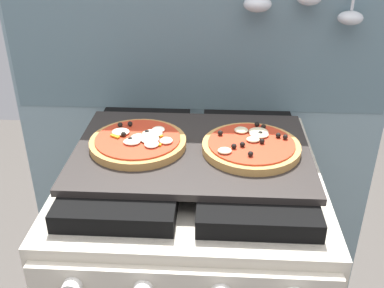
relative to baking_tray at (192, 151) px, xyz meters
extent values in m
cube|color=#7A939E|center=(0.00, 0.34, -0.13)|extent=(1.10, 0.03, 1.55)
cube|color=slate|center=(0.00, 0.32, 0.24)|extent=(1.08, 0.00, 0.56)
ellipsoid|color=silver|center=(0.15, 0.29, 0.28)|extent=(0.07, 0.06, 0.04)
ellipsoid|color=silver|center=(0.39, 0.29, 0.24)|extent=(0.07, 0.06, 0.04)
cube|color=black|center=(0.00, 0.00, -0.05)|extent=(0.59, 0.59, 0.01)
cube|color=black|center=(-0.14, 0.00, -0.03)|extent=(0.24, 0.51, 0.04)
cube|color=black|center=(0.14, 0.00, -0.03)|extent=(0.24, 0.51, 0.04)
cube|color=beige|center=(0.00, -0.31, -0.11)|extent=(0.58, 0.02, 0.07)
cube|color=#2D2826|center=(0.00, 0.00, 0.00)|extent=(0.54, 0.38, 0.02)
cylinder|color=#C18947|center=(-0.13, 0.00, 0.02)|extent=(0.22, 0.22, 0.02)
cylinder|color=red|center=(-0.13, 0.00, 0.03)|extent=(0.20, 0.20, 0.00)
ellipsoid|color=#F4EACC|center=(-0.10, 0.01, 0.03)|extent=(0.03, 0.03, 0.01)
ellipsoid|color=#F4EACC|center=(-0.09, -0.03, 0.03)|extent=(0.03, 0.04, 0.01)
ellipsoid|color=#F4EACC|center=(-0.08, 0.04, 0.03)|extent=(0.03, 0.03, 0.01)
ellipsoid|color=#F4EACC|center=(-0.13, -0.03, 0.03)|extent=(0.04, 0.03, 0.01)
ellipsoid|color=#F4EACC|center=(-0.12, -0.01, 0.03)|extent=(0.04, 0.04, 0.01)
ellipsoid|color=#F4EACC|center=(-0.17, 0.02, 0.03)|extent=(0.04, 0.04, 0.01)
ellipsoid|color=#F4EACC|center=(-0.09, 0.02, 0.03)|extent=(0.05, 0.04, 0.01)
ellipsoid|color=#F4EACC|center=(-0.06, -0.02, 0.03)|extent=(0.03, 0.03, 0.01)
ellipsoid|color=#F4EACC|center=(-0.10, -0.01, 0.03)|extent=(0.04, 0.04, 0.01)
sphere|color=black|center=(-0.18, 0.05, 0.04)|extent=(0.01, 0.01, 0.01)
sphere|color=black|center=(-0.11, 0.02, 0.04)|extent=(0.01, 0.01, 0.01)
cube|color=gold|center=(-0.08, 0.01, 0.03)|extent=(0.02, 0.02, 0.00)
sphere|color=black|center=(-0.15, 0.06, 0.04)|extent=(0.01, 0.01, 0.01)
cube|color=gold|center=(-0.18, 0.00, 0.03)|extent=(0.02, 0.02, 0.00)
sphere|color=black|center=(-0.16, 0.01, 0.04)|extent=(0.01, 0.01, 0.01)
sphere|color=black|center=(-0.14, -0.02, 0.04)|extent=(0.01, 0.01, 0.01)
cube|color=gold|center=(-0.08, -0.03, 0.03)|extent=(0.02, 0.01, 0.00)
cylinder|color=tan|center=(0.13, -0.01, 0.02)|extent=(0.22, 0.22, 0.02)
cylinder|color=red|center=(0.13, -0.01, 0.03)|extent=(0.20, 0.20, 0.00)
ellipsoid|color=beige|center=(0.15, 0.03, 0.03)|extent=(0.04, 0.04, 0.01)
ellipsoid|color=beige|center=(0.11, 0.05, 0.03)|extent=(0.03, 0.03, 0.01)
ellipsoid|color=beige|center=(0.14, 0.00, 0.03)|extent=(0.03, 0.03, 0.01)
ellipsoid|color=beige|center=(0.15, 0.04, 0.03)|extent=(0.05, 0.04, 0.01)
ellipsoid|color=beige|center=(0.07, -0.06, 0.03)|extent=(0.03, 0.03, 0.01)
sphere|color=black|center=(0.06, 0.02, 0.04)|extent=(0.01, 0.01, 0.01)
sphere|color=black|center=(0.09, -0.04, 0.04)|extent=(0.01, 0.01, 0.01)
sphere|color=black|center=(0.17, 0.06, 0.04)|extent=(0.01, 0.01, 0.01)
sphere|color=black|center=(0.20, 0.02, 0.04)|extent=(0.01, 0.01, 0.01)
sphere|color=black|center=(0.13, -0.07, 0.04)|extent=(0.01, 0.01, 0.01)
sphere|color=black|center=(0.15, 0.08, 0.04)|extent=(0.01, 0.01, 0.01)
sphere|color=black|center=(0.16, 0.03, 0.04)|extent=(0.01, 0.01, 0.01)
sphere|color=black|center=(0.16, -0.01, 0.04)|extent=(0.01, 0.01, 0.01)
sphere|color=black|center=(0.21, 0.01, 0.04)|extent=(0.01, 0.01, 0.01)
sphere|color=black|center=(0.11, -0.03, 0.04)|extent=(0.01, 0.01, 0.01)
camera|label=1|loc=(0.05, -0.92, 0.52)|focal=42.65mm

